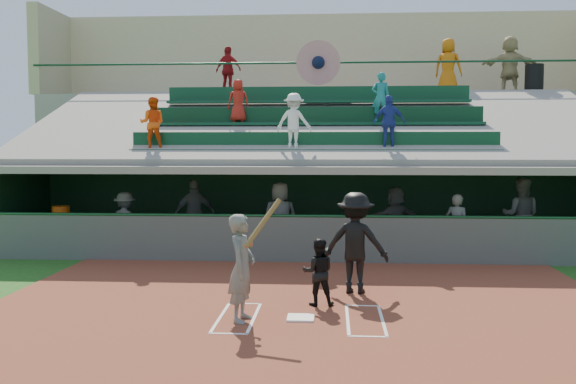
# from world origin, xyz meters

# --- Properties ---
(ground) EXTENTS (100.00, 100.00, 0.00)m
(ground) POSITION_xyz_m (0.00, 0.00, 0.00)
(ground) COLOR #1C4B15
(ground) RESTS_ON ground
(dirt_slab) EXTENTS (11.00, 9.00, 0.02)m
(dirt_slab) POSITION_xyz_m (0.00, 0.50, 0.01)
(dirt_slab) COLOR brown
(dirt_slab) RESTS_ON ground
(home_plate) EXTENTS (0.43, 0.43, 0.03)m
(home_plate) POSITION_xyz_m (0.00, 0.00, 0.04)
(home_plate) COLOR white
(home_plate) RESTS_ON dirt_slab
(batters_box_chalk) EXTENTS (2.65, 1.85, 0.01)m
(batters_box_chalk) POSITION_xyz_m (0.00, 0.00, 0.02)
(batters_box_chalk) COLOR white
(batters_box_chalk) RESTS_ON dirt_slab
(dugout_floor) EXTENTS (16.00, 3.50, 0.04)m
(dugout_floor) POSITION_xyz_m (0.00, 6.75, 0.02)
(dugout_floor) COLOR gray
(dugout_floor) RESTS_ON ground
(concourse_slab) EXTENTS (20.00, 3.00, 4.60)m
(concourse_slab) POSITION_xyz_m (0.00, 13.50, 2.30)
(concourse_slab) COLOR gray
(concourse_slab) RESTS_ON ground
(grandstand) EXTENTS (20.40, 10.40, 7.80)m
(grandstand) POSITION_xyz_m (-0.01, 10.51, 2.26)
(grandstand) COLOR #4F544F
(grandstand) RESTS_ON ground
(batter_at_plate) EXTENTS (0.87, 0.75, 1.95)m
(batter_at_plate) POSITION_xyz_m (-0.91, -0.19, 0.88)
(batter_at_plate) COLOR #595C57
(batter_at_plate) RESTS_ON dirt_slab
(catcher) EXTENTS (0.60, 0.48, 1.16)m
(catcher) POSITION_xyz_m (0.26, 0.89, 0.60)
(catcher) COLOR black
(catcher) RESTS_ON dirt_slab
(home_umpire) EXTENTS (1.33, 0.92, 1.89)m
(home_umpire) POSITION_xyz_m (0.94, 1.91, 0.97)
(home_umpire) COLOR black
(home_umpire) RESTS_ON dirt_slab
(dugout_bench) EXTENTS (13.27, 4.86, 0.42)m
(dugout_bench) POSITION_xyz_m (0.01, 7.94, 0.25)
(dugout_bench) COLOR brown
(dugout_bench) RESTS_ON dugout_floor
(white_table) EXTENTS (1.02, 0.89, 0.75)m
(white_table) POSITION_xyz_m (-6.56, 5.87, 0.42)
(white_table) COLOR silver
(white_table) RESTS_ON dugout_floor
(water_cooler) EXTENTS (0.44, 0.44, 0.44)m
(water_cooler) POSITION_xyz_m (-6.49, 5.92, 1.01)
(water_cooler) COLOR #D6540C
(water_cooler) RESTS_ON white_table
(dugout_player_a) EXTENTS (1.07, 0.71, 1.54)m
(dugout_player_a) POSITION_xyz_m (-4.88, 6.13, 0.81)
(dugout_player_a) COLOR #5F615C
(dugout_player_a) RESTS_ON dugout_floor
(dugout_player_b) EXTENTS (1.18, 0.88, 1.86)m
(dugout_player_b) POSITION_xyz_m (-3.16, 6.69, 0.97)
(dugout_player_b) COLOR #535651
(dugout_player_b) RESTS_ON dugout_floor
(dugout_player_c) EXTENTS (0.98, 0.73, 1.82)m
(dugout_player_c) POSITION_xyz_m (-0.83, 6.18, 0.95)
(dugout_player_c) COLOR #61635D
(dugout_player_c) RESTS_ON dugout_floor
(dugout_player_d) EXTENTS (1.58, 1.25, 1.68)m
(dugout_player_d) POSITION_xyz_m (2.15, 6.74, 0.88)
(dugout_player_d) COLOR #575954
(dugout_player_d) RESTS_ON dugout_floor
(dugout_player_e) EXTENTS (0.69, 0.62, 1.59)m
(dugout_player_e) POSITION_xyz_m (3.52, 5.59, 0.83)
(dugout_player_e) COLOR #5D5F59
(dugout_player_e) RESTS_ON dugout_floor
(dugout_player_f) EXTENTS (1.11, 0.98, 1.94)m
(dugout_player_f) POSITION_xyz_m (5.31, 6.57, 1.01)
(dugout_player_f) COLOR #5F625D
(dugout_player_f) RESTS_ON dugout_floor
(trash_bin) EXTENTS (0.61, 0.61, 0.91)m
(trash_bin) POSITION_xyz_m (7.27, 12.26, 5.06)
(trash_bin) COLOR black
(trash_bin) RESTS_ON concourse_slab
(concourse_staff_a) EXTENTS (1.07, 0.72, 1.68)m
(concourse_staff_a) POSITION_xyz_m (-3.19, 12.62, 5.44)
(concourse_staff_a) COLOR #A51217
(concourse_staff_a) RESTS_ON concourse_slab
(concourse_staff_b) EXTENTS (1.11, 0.93, 1.93)m
(concourse_staff_b) POSITION_xyz_m (4.54, 12.99, 5.57)
(concourse_staff_b) COLOR orange
(concourse_staff_b) RESTS_ON concourse_slab
(concourse_staff_c) EXTENTS (1.90, 0.76, 2.00)m
(concourse_staff_c) POSITION_xyz_m (6.66, 13.05, 5.60)
(concourse_staff_c) COLOR tan
(concourse_staff_c) RESTS_ON concourse_slab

